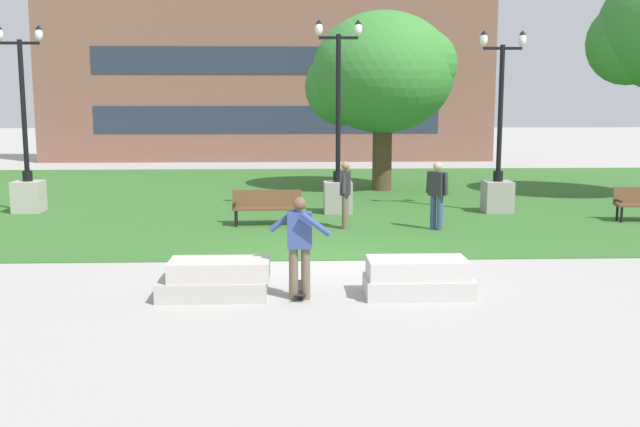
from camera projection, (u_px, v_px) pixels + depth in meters
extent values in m
plane|color=#A3A09B|center=(330.00, 261.00, 15.30)|extent=(140.00, 140.00, 0.00)
cube|color=#336628|center=(314.00, 197.00, 25.17)|extent=(40.00, 20.00, 0.02)
cube|color=#B2ADA3|center=(213.00, 288.00, 12.47)|extent=(1.80, 0.90, 0.32)
cube|color=#BBB6AB|center=(220.00, 269.00, 12.42)|extent=(1.66, 0.83, 0.32)
cube|color=#BCB7B2|center=(418.00, 287.00, 12.57)|extent=(1.80, 0.90, 0.32)
cube|color=beige|center=(417.00, 268.00, 12.52)|extent=(1.66, 0.83, 0.32)
cylinder|color=brown|center=(294.00, 274.00, 12.32)|extent=(0.15, 0.15, 0.86)
cylinder|color=brown|center=(306.00, 274.00, 12.33)|extent=(0.15, 0.15, 0.86)
cube|color=#334784|center=(299.00, 230.00, 12.21)|extent=(0.40, 0.24, 0.60)
cylinder|color=#334784|center=(284.00, 220.00, 12.40)|extent=(0.50, 0.11, 0.41)
cylinder|color=#334784|center=(316.00, 224.00, 11.99)|extent=(0.50, 0.11, 0.41)
sphere|color=brown|center=(299.00, 204.00, 12.15)|extent=(0.22, 0.22, 0.22)
cube|color=black|center=(299.00, 290.00, 12.64)|extent=(0.21, 0.80, 0.02)
cube|color=black|center=(298.00, 282.00, 13.08)|extent=(0.20, 0.12, 0.06)
cube|color=black|center=(300.00, 296.00, 12.20)|extent=(0.20, 0.12, 0.06)
cylinder|color=silver|center=(292.00, 290.00, 12.86)|extent=(0.03, 0.06, 0.06)
cylinder|color=silver|center=(305.00, 290.00, 12.88)|extent=(0.03, 0.06, 0.06)
cylinder|color=silver|center=(293.00, 297.00, 12.43)|extent=(0.03, 0.06, 0.06)
cylinder|color=silver|center=(306.00, 297.00, 12.44)|extent=(0.03, 0.06, 0.06)
cube|color=brown|center=(267.00, 209.00, 19.38)|extent=(1.81, 0.49, 0.05)
cube|color=brown|center=(267.00, 199.00, 19.59)|extent=(1.80, 0.17, 0.46)
cube|color=black|center=(234.00, 204.00, 19.31)|extent=(0.07, 0.40, 0.04)
cube|color=black|center=(299.00, 204.00, 19.42)|extent=(0.07, 0.40, 0.04)
cylinder|color=black|center=(236.00, 219.00, 19.21)|extent=(0.07, 0.07, 0.41)
cylinder|color=black|center=(298.00, 218.00, 19.31)|extent=(0.07, 0.07, 0.41)
cylinder|color=black|center=(236.00, 217.00, 19.52)|extent=(0.07, 0.07, 0.41)
cylinder|color=black|center=(298.00, 216.00, 19.63)|extent=(0.07, 0.07, 0.41)
cube|color=black|center=(619.00, 201.00, 19.99)|extent=(0.09, 0.40, 0.04)
cylinder|color=black|center=(622.00, 215.00, 19.89)|extent=(0.07, 0.07, 0.41)
cylinder|color=black|center=(617.00, 213.00, 20.20)|extent=(0.07, 0.07, 0.41)
cube|color=#ADA89E|center=(29.00, 197.00, 21.70)|extent=(0.80, 0.80, 0.90)
cylinder|color=black|center=(27.00, 176.00, 21.61)|extent=(0.28, 0.28, 0.30)
cylinder|color=black|center=(24.00, 111.00, 21.32)|extent=(0.14, 0.14, 4.01)
cube|color=black|center=(19.00, 43.00, 21.03)|extent=(1.10, 0.08, 0.08)
ellipsoid|color=white|center=(39.00, 34.00, 21.02)|extent=(0.22, 0.22, 0.36)
cone|color=black|center=(38.00, 27.00, 20.99)|extent=(0.20, 0.20, 0.13)
cube|color=gray|center=(497.00, 197.00, 21.68)|extent=(0.80, 0.80, 0.90)
cylinder|color=black|center=(498.00, 176.00, 21.59)|extent=(0.28, 0.28, 0.30)
cylinder|color=black|center=(500.00, 114.00, 21.31)|extent=(0.14, 0.14, 3.86)
cube|color=black|center=(503.00, 48.00, 21.03)|extent=(1.10, 0.08, 0.08)
ellipsoid|color=white|center=(484.00, 40.00, 20.98)|extent=(0.22, 0.22, 0.36)
cone|color=black|center=(484.00, 32.00, 20.95)|extent=(0.20, 0.20, 0.13)
ellipsoid|color=white|center=(522.00, 40.00, 21.02)|extent=(0.22, 0.22, 0.36)
cone|color=black|center=(523.00, 33.00, 20.99)|extent=(0.20, 0.20, 0.13)
cube|color=gray|center=(338.00, 197.00, 21.56)|extent=(0.80, 0.80, 0.90)
cylinder|color=black|center=(338.00, 176.00, 21.47)|extent=(0.28, 0.28, 0.30)
cylinder|color=black|center=(338.00, 109.00, 21.17)|extent=(0.14, 0.14, 4.14)
cube|color=black|center=(338.00, 38.00, 20.87)|extent=(1.10, 0.08, 0.08)
ellipsoid|color=white|center=(319.00, 29.00, 20.81)|extent=(0.22, 0.22, 0.36)
cone|color=black|center=(319.00, 22.00, 20.78)|extent=(0.20, 0.20, 0.13)
ellipsoid|color=white|center=(358.00, 29.00, 20.86)|extent=(0.22, 0.22, 0.36)
cone|color=black|center=(358.00, 22.00, 20.83)|extent=(0.20, 0.20, 0.13)
sphere|color=#387F33|center=(628.00, 43.00, 24.19)|extent=(2.68, 2.68, 2.68)
cylinder|color=#4C3823|center=(382.00, 151.00, 26.75)|extent=(0.69, 0.69, 2.80)
ellipsoid|color=#387F33|center=(383.00, 72.00, 26.32)|extent=(5.01, 5.01, 4.26)
sphere|color=#387F33|center=(343.00, 87.00, 26.84)|extent=(2.75, 2.75, 2.75)
sphere|color=#387F33|center=(421.00, 64.00, 25.84)|extent=(2.50, 2.50, 2.50)
cylinder|color=brown|center=(345.00, 212.00, 18.84)|extent=(0.15, 0.15, 0.86)
cylinder|color=brown|center=(346.00, 211.00, 19.04)|extent=(0.15, 0.15, 0.86)
cube|color=#2D2D30|center=(345.00, 183.00, 18.83)|extent=(0.30, 0.43, 0.60)
cylinder|color=#2D2D30|center=(344.00, 183.00, 18.63)|extent=(0.14, 0.23, 0.56)
cylinder|color=#2D2D30|center=(346.00, 181.00, 19.02)|extent=(0.14, 0.23, 0.56)
sphere|color=#9E7051|center=(345.00, 166.00, 18.76)|extent=(0.22, 0.22, 0.22)
cylinder|color=#384C7A|center=(433.00, 212.00, 18.84)|extent=(0.15, 0.15, 0.86)
cylinder|color=#384C7A|center=(440.00, 213.00, 18.70)|extent=(0.15, 0.15, 0.86)
cube|color=#2D2D30|center=(437.00, 184.00, 18.66)|extent=(0.45, 0.45, 0.60)
cylinder|color=#2D2D30|center=(429.00, 182.00, 18.85)|extent=(0.16, 0.17, 0.56)
cylinder|color=#2D2D30|center=(446.00, 184.00, 18.46)|extent=(0.16, 0.17, 0.56)
sphere|color=tan|center=(438.00, 166.00, 18.59)|extent=(0.22, 0.22, 0.22)
cube|color=brown|center=(267.00, 61.00, 38.62)|extent=(23.71, 1.00, 10.42)
cube|color=#232D3D|center=(267.00, 120.00, 38.57)|extent=(17.78, 0.03, 1.40)
cube|color=#232D3D|center=(267.00, 60.00, 38.11)|extent=(17.78, 0.03, 1.40)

